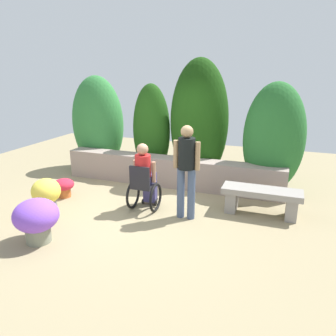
# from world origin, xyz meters

# --- Properties ---
(ground_plane) EXTENTS (12.39, 12.39, 0.00)m
(ground_plane) POSITION_xyz_m (0.00, 0.00, 0.00)
(ground_plane) COLOR #958663
(stone_retaining_wall) EXTENTS (5.21, 0.45, 0.68)m
(stone_retaining_wall) POSITION_xyz_m (0.00, 1.54, 0.34)
(stone_retaining_wall) COLOR gray
(stone_retaining_wall) RESTS_ON ground
(hedge_backdrop) EXTENTS (5.95, 1.24, 2.91)m
(hedge_backdrop) POSITION_xyz_m (-0.11, 2.13, 1.29)
(hedge_backdrop) COLOR #327C39
(hedge_backdrop) RESTS_ON ground
(stone_bench) EXTENTS (1.45, 0.48, 0.51)m
(stone_bench) POSITION_xyz_m (2.16, 0.63, 0.34)
(stone_bench) COLOR gray
(stone_bench) RESTS_ON ground
(person_in_wheelchair) EXTENTS (0.53, 0.66, 1.33)m
(person_in_wheelchair) POSITION_xyz_m (0.00, 0.10, 0.62)
(person_in_wheelchair) COLOR black
(person_in_wheelchair) RESTS_ON ground
(person_standing_companion) EXTENTS (0.49, 0.30, 1.73)m
(person_standing_companion) POSITION_xyz_m (0.87, -0.00, 1.00)
(person_standing_companion) COLOR #445472
(person_standing_companion) RESTS_ON ground
(flower_pot_purple_near) EXTENTS (0.70, 0.70, 0.72)m
(flower_pot_purple_near) POSITION_xyz_m (-1.07, -1.65, 0.41)
(flower_pot_purple_near) COLOR gray
(flower_pot_purple_near) RESTS_ON ground
(flower_pot_terracotta_by_wall) EXTENTS (0.44, 0.44, 0.40)m
(flower_pot_terracotta_by_wall) POSITION_xyz_m (-1.89, 0.08, 0.24)
(flower_pot_terracotta_by_wall) COLOR #C15F2C
(flower_pot_terracotta_by_wall) RESTS_ON ground
(flower_pot_red_accent) EXTENTS (0.54, 0.54, 0.69)m
(flower_pot_red_accent) POSITION_xyz_m (-1.67, -0.72, 0.38)
(flower_pot_red_accent) COLOR slate
(flower_pot_red_accent) RESTS_ON ground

